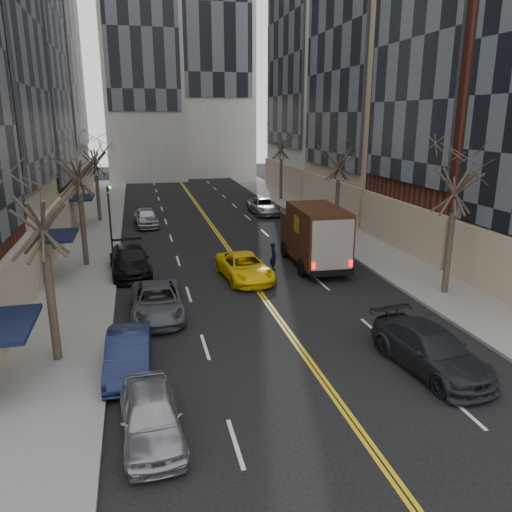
{
  "coord_description": "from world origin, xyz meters",
  "views": [
    {
      "loc": [
        -5.65,
        -9.41,
        8.57
      ],
      "look_at": [
        -0.43,
        12.42,
        2.2
      ],
      "focal_mm": 35.0,
      "sensor_mm": 36.0,
      "label": 1
    }
  ],
  "objects_px": {
    "observer_sedan": "(431,350)",
    "taxi": "(244,267)",
    "pedestrian": "(274,257)",
    "ups_truck": "(315,236)"
  },
  "relations": [
    {
      "from": "pedestrian",
      "to": "observer_sedan",
      "type": "bearing_deg",
      "value": -161.62
    },
    {
      "from": "ups_truck",
      "to": "pedestrian",
      "type": "xyz_separation_m",
      "value": [
        -2.53,
        -0.28,
        -0.99
      ]
    },
    {
      "from": "observer_sedan",
      "to": "pedestrian",
      "type": "bearing_deg",
      "value": 93.38
    },
    {
      "from": "observer_sedan",
      "to": "taxi",
      "type": "xyz_separation_m",
      "value": [
        -4.18,
        11.2,
        -0.07
      ]
    },
    {
      "from": "observer_sedan",
      "to": "taxi",
      "type": "relative_size",
      "value": 1.09
    },
    {
      "from": "ups_truck",
      "to": "observer_sedan",
      "type": "relative_size",
      "value": 1.25
    },
    {
      "from": "taxi",
      "to": "ups_truck",
      "type": "bearing_deg",
      "value": 12.45
    },
    {
      "from": "ups_truck",
      "to": "observer_sedan",
      "type": "bearing_deg",
      "value": -88.8
    },
    {
      "from": "ups_truck",
      "to": "pedestrian",
      "type": "relative_size",
      "value": 4.07
    },
    {
      "from": "ups_truck",
      "to": "taxi",
      "type": "bearing_deg",
      "value": -159.95
    }
  ]
}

